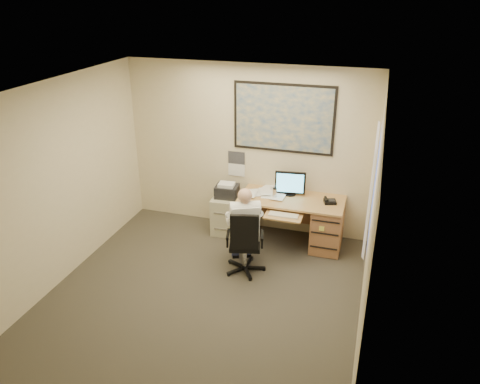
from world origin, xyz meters
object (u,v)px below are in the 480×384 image
(filing_cabinet, at_px, (227,210))
(office_chair, at_px, (243,254))
(desk, at_px, (312,219))
(person, at_px, (246,230))

(filing_cabinet, relative_size, office_chair, 0.87)
(filing_cabinet, distance_m, office_chair, 1.25)
(desk, relative_size, filing_cabinet, 1.86)
(desk, relative_size, person, 1.27)
(office_chair, distance_m, person, 0.35)
(desk, height_order, office_chair, desk)
(filing_cabinet, bearing_deg, person, -62.47)
(office_chair, bearing_deg, desk, 39.17)
(office_chair, bearing_deg, filing_cabinet, 104.85)
(person, bearing_deg, desk, 27.09)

